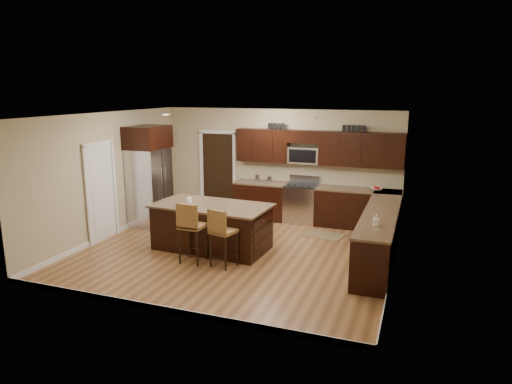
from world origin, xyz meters
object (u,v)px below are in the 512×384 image
at_px(stool_mid, 191,226).
at_px(refrigerator, 149,175).
at_px(range, 301,203).
at_px(island, 212,228).
at_px(stool_right, 221,231).

xyz_separation_m(stool_mid, refrigerator, (-2.07, 1.87, 0.49)).
relative_size(range, refrigerator, 0.47).
distance_m(range, island, 2.75).
bearing_deg(range, stool_right, -100.60).
relative_size(island, stool_mid, 2.07).
bearing_deg(stool_right, stool_mid, -165.48).
relative_size(range, island, 0.47).
xyz_separation_m(stool_right, refrigerator, (-2.68, 1.86, 0.52)).
bearing_deg(stool_right, refrigerator, 159.20).
xyz_separation_m(range, island, (-1.21, -2.47, -0.04)).
bearing_deg(range, island, -116.13).
distance_m(stool_right, refrigerator, 3.30).
relative_size(stool_mid, stool_right, 1.06).
height_order(island, stool_mid, stool_mid).
relative_size(range, stool_right, 1.02).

